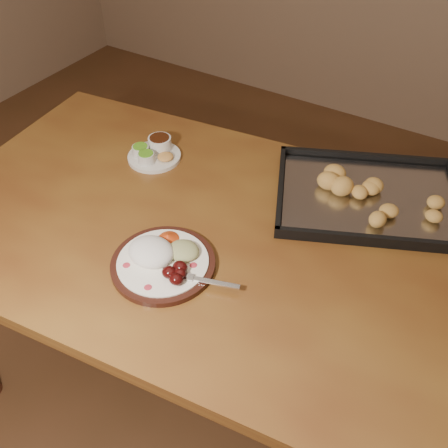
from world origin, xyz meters
The scene contains 5 objects.
ground centered at (0.00, 0.00, 0.00)m, with size 4.00×4.00×0.00m, color brown.
dining_table centered at (0.24, -0.01, 0.65)m, with size 1.59×1.06×0.75m.
dinner_plate centered at (0.23, -0.18, 0.77)m, with size 0.33×0.25×0.06m.
condiment_saucer centered at (-0.05, 0.16, 0.77)m, with size 0.16×0.16×0.05m.
baking_tray centered at (0.58, 0.31, 0.77)m, with size 0.61×0.54×0.05m.
Camera 1 is at (0.78, -0.80, 1.64)m, focal length 40.00 mm.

